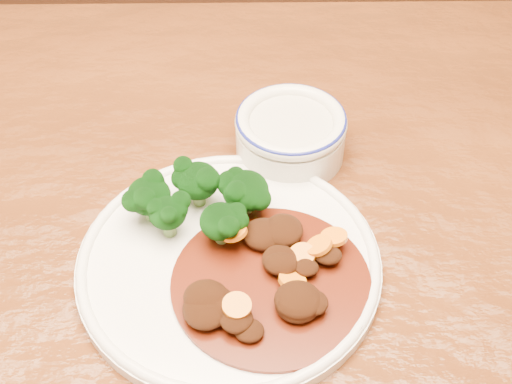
{
  "coord_description": "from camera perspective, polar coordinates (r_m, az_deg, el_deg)",
  "views": [
    {
      "loc": [
        0.09,
        -0.46,
        1.3
      ],
      "look_at": [
        0.07,
        0.05,
        0.77
      ],
      "focal_mm": 50.0,
      "sensor_mm": 36.0,
      "label": 1
    }
  ],
  "objects": [
    {
      "name": "dip_bowl",
      "position": [
        0.79,
        2.78,
        4.76
      ],
      "size": [
        0.12,
        0.12,
        0.06
      ],
      "rotation": [
        0.0,
        0.0,
        -0.23
      ],
      "color": "silver",
      "rests_on": "dining_table"
    },
    {
      "name": "dinner_plate",
      "position": [
        0.69,
        -2.18,
        -5.66
      ],
      "size": [
        0.29,
        0.29,
        0.02
      ],
      "rotation": [
        0.0,
        0.0,
        0.27
      ],
      "color": "white",
      "rests_on": "dining_table"
    },
    {
      "name": "dining_table",
      "position": [
        0.78,
        -5.03,
        -7.7
      ],
      "size": [
        1.55,
        0.98,
        0.75
      ],
      "rotation": [
        0.0,
        0.0,
        0.05
      ],
      "color": "#5F2E10",
      "rests_on": "ground"
    },
    {
      "name": "mince_stew",
      "position": [
        0.66,
        0.84,
        -7.08
      ],
      "size": [
        0.19,
        0.19,
        0.03
      ],
      "color": "#4D1408",
      "rests_on": "dinner_plate"
    },
    {
      "name": "broccoli_florets",
      "position": [
        0.7,
        -4.53,
        -0.53
      ],
      "size": [
        0.14,
        0.1,
        0.05
      ],
      "color": "#618B47",
      "rests_on": "dinner_plate"
    }
  ]
}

